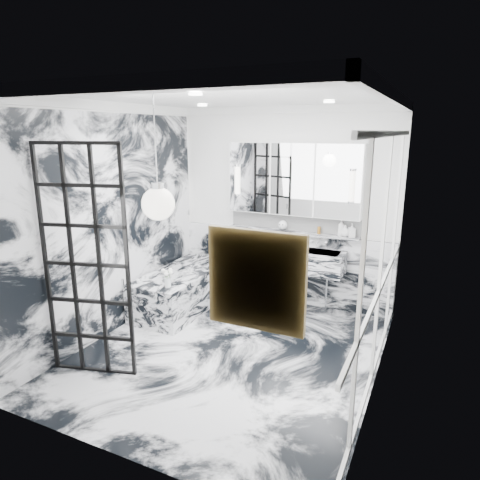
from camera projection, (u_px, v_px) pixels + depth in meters
The scene contains 25 objects.
floor at pixel (229, 353), 4.91m from camera, with size 3.60×3.60×0.00m, color silver.
ceiling at pixel (227, 96), 4.21m from camera, with size 3.60×3.60×0.00m, color white.
wall_back at pixel (284, 208), 6.14m from camera, with size 3.60×3.60×0.00m, color white.
wall_front at pixel (112, 289), 2.98m from camera, with size 3.60×3.60×0.00m, color white.
wall_left at pixel (111, 221), 5.22m from camera, with size 3.60×3.60×0.00m, color white.
wall_right at pixel (384, 252), 3.90m from camera, with size 3.60×3.60×0.00m, color white.
marble_clad_back at pixel (282, 266), 6.33m from camera, with size 3.18×0.05×1.05m, color silver.
marble_clad_left at pixel (112, 226), 5.23m from camera, with size 0.02×3.56×2.68m, color silver.
panel_molding at pixel (381, 262), 3.93m from camera, with size 0.03×3.40×2.30m, color white.
soap_bottle_a at pixel (341, 228), 5.76m from camera, with size 0.09×0.09×0.23m, color #8C5919.
soap_bottle_b at pixel (352, 230), 5.70m from camera, with size 0.08×0.09×0.19m, color #4C4C51.
soap_bottle_c at pixel (345, 231), 5.74m from camera, with size 0.13×0.13×0.16m, color silver.
face_pot at pixel (283, 225), 6.11m from camera, with size 0.13×0.13×0.13m, color white.
amber_bottle at pixel (319, 230), 5.90m from camera, with size 0.04×0.04×0.10m, color #8C5919.
flower_vase at pixel (168, 282), 5.41m from camera, with size 0.08×0.08×0.12m, color silver.
crittall_door at pixel (86, 264), 4.25m from camera, with size 0.88×0.04×2.36m, color black, non-canonical shape.
artwork at pixel (256, 280), 2.52m from camera, with size 0.51×0.05×0.51m, color #C48514.
pendant_light at pixel (158, 204), 3.41m from camera, with size 0.26×0.26×0.26m, color white.
trough_sink at pixel (287, 258), 6.03m from camera, with size 1.60×0.45×0.30m, color silver.
ledge at pixel (292, 232), 6.09m from camera, with size 1.90×0.14×0.04m, color silver.
subway_tile at pixel (293, 222), 6.11m from camera, with size 1.90×0.03×0.23m, color white.
mirror_cabinet at pixel (293, 179), 5.90m from camera, with size 1.90×0.16×1.00m, color white.
sconce_left at pixel (237, 180), 6.17m from camera, with size 0.07×0.07×0.40m, color white.
sconce_right at pixel (352, 186), 5.49m from camera, with size 0.07×0.07×0.40m, color white.
bathtub at pixel (183, 289), 6.11m from camera, with size 0.75×1.65×0.55m, color silver.
Camera 1 is at (2.00, -3.95, 2.47)m, focal length 32.00 mm.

